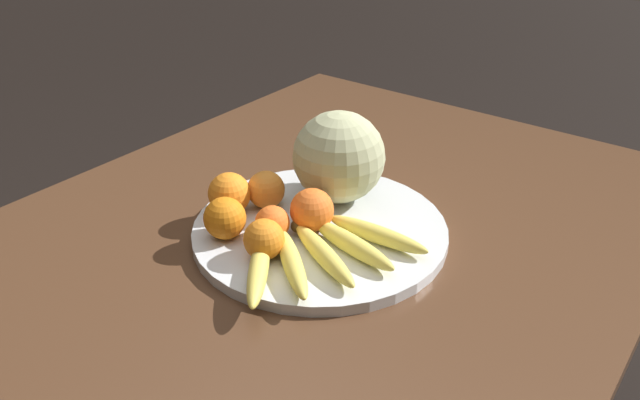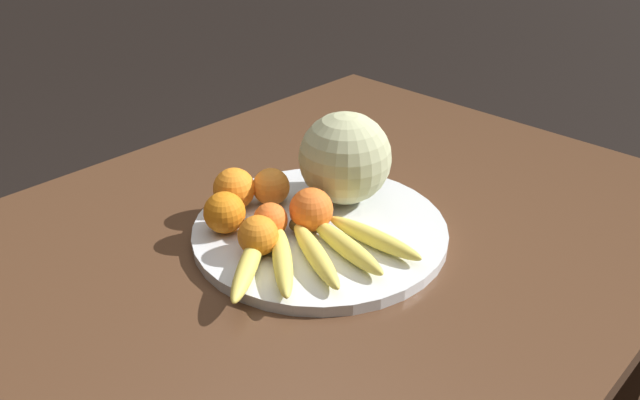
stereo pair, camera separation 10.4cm
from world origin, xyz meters
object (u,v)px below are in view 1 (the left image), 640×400
object	(u,v)px
melon	(339,157)
fruit_bowl	(320,229)
orange_back_left	(266,190)
kitchen_table	(308,276)
orange_back_right	(265,240)
orange_front_left	(272,223)
orange_top_small	(313,210)
banana_bunch	(322,252)
orange_front_right	(229,194)
orange_mid_center	(225,218)

from	to	relation	value
melon	fruit_bowl	bearing A→B (deg)	18.10
melon	orange_back_left	bearing A→B (deg)	-39.31
kitchen_table	orange_back_right	world-z (taller)	orange_back_right
orange_front_left	orange_back_right	world-z (taller)	orange_back_right
melon	orange_top_small	xyz separation A→B (m)	(0.11, 0.03, -0.05)
kitchen_table	orange_back_right	xyz separation A→B (m)	(0.11, 0.00, 0.14)
fruit_bowl	melon	bearing A→B (deg)	-161.90
melon	orange_back_left	distance (m)	0.14
orange_front_left	orange_top_small	xyz separation A→B (m)	(-0.06, 0.04, 0.01)
banana_bunch	orange_back_right	world-z (taller)	orange_back_right
melon	orange_top_small	size ratio (longest dim) A/B	2.24
kitchen_table	melon	bearing A→B (deg)	-170.78
orange_back_left	orange_front_right	bearing A→B (deg)	-33.81
fruit_bowl	orange_front_left	world-z (taller)	orange_front_left
fruit_bowl	orange_front_right	bearing A→B (deg)	-68.54
orange_mid_center	orange_back_right	distance (m)	0.09
kitchen_table	melon	world-z (taller)	melon
orange_back_left	orange_back_right	xyz separation A→B (m)	(0.12, 0.11, -0.00)
orange_front_left	orange_front_right	size ratio (longest dim) A/B	0.77
orange_top_small	kitchen_table	bearing A→B (deg)	-78.37
orange_back_right	orange_front_right	bearing A→B (deg)	-115.06
banana_bunch	orange_back_left	world-z (taller)	orange_back_left
orange_mid_center	orange_front_left	bearing A→B (deg)	124.22
kitchen_table	orange_front_right	distance (m)	0.20
fruit_bowl	melon	distance (m)	0.14
banana_bunch	orange_front_left	world-z (taller)	orange_front_left
orange_back_left	orange_back_right	world-z (taller)	orange_back_left
melon	orange_mid_center	distance (m)	0.24
melon	banana_bunch	world-z (taller)	melon
fruit_bowl	orange_front_right	xyz separation A→B (m)	(0.06, -0.15, 0.05)
kitchen_table	orange_front_left	size ratio (longest dim) A/B	24.71
orange_front_right	orange_back_right	world-z (taller)	orange_front_right
banana_bunch	orange_back_left	distance (m)	0.20
orange_front_left	orange_mid_center	xyz separation A→B (m)	(0.04, -0.06, 0.01)
orange_front_right	orange_top_small	distance (m)	0.16
orange_front_right	fruit_bowl	bearing A→B (deg)	111.46
kitchen_table	orange_front_left	xyz separation A→B (m)	(0.06, -0.03, 0.13)
orange_back_left	orange_top_small	distance (m)	0.11
melon	orange_top_small	distance (m)	0.13
orange_back_left	banana_bunch	bearing A→B (deg)	67.41
banana_bunch	orange_top_small	size ratio (longest dim) A/B	3.90
fruit_bowl	kitchen_table	bearing A→B (deg)	-37.73
kitchen_table	orange_front_right	bearing A→B (deg)	-72.90
orange_mid_center	orange_back_left	xyz separation A→B (m)	(-0.12, -0.01, -0.00)
banana_bunch	orange_mid_center	world-z (taller)	orange_mid_center
fruit_bowl	orange_front_left	xyz separation A→B (m)	(0.08, -0.04, 0.04)
orange_top_small	orange_front_right	bearing A→B (deg)	-73.24
banana_bunch	orange_mid_center	bearing A→B (deg)	-141.00
orange_top_small	melon	bearing A→B (deg)	-166.07
orange_front_right	banana_bunch	bearing A→B (deg)	84.56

